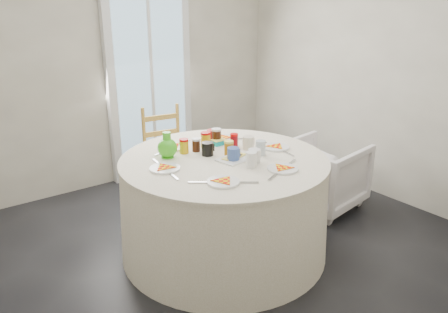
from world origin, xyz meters
TOP-DOWN VIEW (x-y plane):
  - floor at (0.00, 0.00)m, footprint 4.00×4.00m
  - wall_back at (0.00, 2.00)m, footprint 4.00×0.02m
  - wall_right at (2.00, 0.00)m, footprint 0.02×4.00m
  - glass_door at (0.40, 1.95)m, footprint 1.00×0.08m
  - table at (0.04, 0.12)m, footprint 1.63×1.63m
  - wooden_chair at (0.18, 1.23)m, footprint 0.48×0.46m
  - armchair at (1.29, 0.19)m, footprint 0.75×0.79m
  - place_settings at (0.04, 0.12)m, footprint 1.54×1.54m
  - jar_cluster at (0.06, 0.35)m, footprint 0.53×0.38m
  - butter_tub at (0.20, 0.41)m, footprint 0.12×0.08m
  - green_pitcher at (-0.29, 0.39)m, footprint 0.19×0.19m
  - cheese_platter at (0.10, 0.05)m, footprint 0.31×0.22m
  - mugs_glasses at (0.16, 0.13)m, footprint 0.89×0.89m

SIDE VIEW (x-z plane):
  - floor at x=0.00m, z-range 0.00..0.00m
  - table at x=0.04m, z-range -0.04..0.79m
  - armchair at x=1.29m, z-range 0.03..0.75m
  - wooden_chair at x=0.18m, z-range 0.00..0.94m
  - place_settings at x=0.04m, z-range 0.76..0.78m
  - cheese_platter at x=0.10m, z-range 0.75..0.79m
  - butter_tub at x=0.20m, z-range 0.76..0.81m
  - mugs_glasses at x=0.16m, z-range 0.75..0.87m
  - jar_cluster at x=0.06m, z-range 0.75..0.89m
  - green_pitcher at x=-0.29m, z-range 0.77..0.97m
  - glass_door at x=0.40m, z-range 0.00..2.10m
  - wall_back at x=0.00m, z-range 0.00..2.60m
  - wall_right at x=2.00m, z-range 0.00..2.60m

